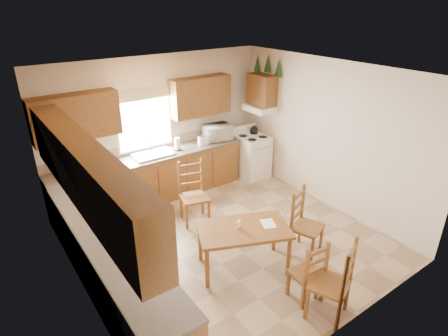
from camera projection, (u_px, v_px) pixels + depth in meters
floor at (227, 240)px, 6.15m from camera, size 4.50×4.50×0.00m
ceiling at (228, 74)px, 5.02m from camera, size 4.50×4.50×0.00m
wall_left at (73, 211)px, 4.39m from camera, size 4.50×4.50×0.00m
wall_right at (328, 135)px, 6.78m from camera, size 4.50×4.50×0.00m
wall_back at (159, 126)px, 7.24m from camera, size 4.50×4.50×0.00m
wall_front at (354, 236)px, 3.92m from camera, size 4.50×4.50×0.00m
lower_cab_back at (152, 179)px, 7.20m from camera, size 3.75×0.60×0.88m
lower_cab_left at (112, 270)px, 4.82m from camera, size 0.60×3.60×0.88m
counter_back at (150, 157)px, 7.01m from camera, size 3.75×0.63×0.04m
counter_left at (108, 240)px, 4.62m from camera, size 0.63×3.60×0.04m
backsplash at (143, 147)px, 7.18m from camera, size 3.75×0.01×0.18m
upper_cab_back_left at (76, 117)px, 6.09m from camera, size 1.41×0.33×0.75m
upper_cab_back_right at (200, 96)px, 7.37m from camera, size 1.25×0.33×0.75m
upper_cab_left at (85, 173)px, 4.15m from camera, size 0.33×3.60×0.75m
upper_cab_stove at (262, 90)px, 7.67m from camera, size 0.33×0.62×0.62m
range_hood at (259, 108)px, 7.81m from camera, size 0.44×0.62×0.12m
window_frame at (144, 120)px, 6.98m from camera, size 1.13×0.02×1.18m
window_pane at (145, 120)px, 6.97m from camera, size 1.05×0.01×1.10m
window_valance at (143, 93)px, 6.75m from camera, size 1.19×0.01×0.24m
sink_basin at (153, 154)px, 7.03m from camera, size 0.75×0.45×0.04m
pine_decal_a at (279, 67)px, 7.31m from camera, size 0.22×0.22×0.36m
pine_decal_b at (268, 63)px, 7.53m from camera, size 0.22×0.22×0.36m
pine_decal_c at (257, 63)px, 7.78m from camera, size 0.22×0.22×0.36m
stove at (252, 157)px, 8.17m from camera, size 0.62×0.64×0.91m
coffeemaker at (63, 167)px, 6.13m from camera, size 0.28×0.30×0.35m
paper_towel at (177, 144)px, 7.23m from camera, size 0.13×0.13×0.25m
toaster at (203, 140)px, 7.54m from camera, size 0.21×0.14×0.16m
microwave at (217, 132)px, 7.75m from camera, size 0.58×0.46×0.32m
dining_table at (243, 248)px, 5.39m from camera, size 1.46×1.18×0.69m
chair_near_left at (307, 270)px, 4.79m from camera, size 0.42×0.40×0.91m
chair_near_right at (330, 279)px, 4.49m from camera, size 0.60×0.59×1.10m
chair_far_left at (194, 194)px, 6.44m from camera, size 0.56×0.54×1.09m
chair_far_right at (308, 224)px, 5.64m from camera, size 0.56×0.54×1.04m
table_paper at (268, 224)px, 5.35m from camera, size 0.27×0.30×0.00m
table_card at (238, 224)px, 5.23m from camera, size 0.09×0.05×0.12m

